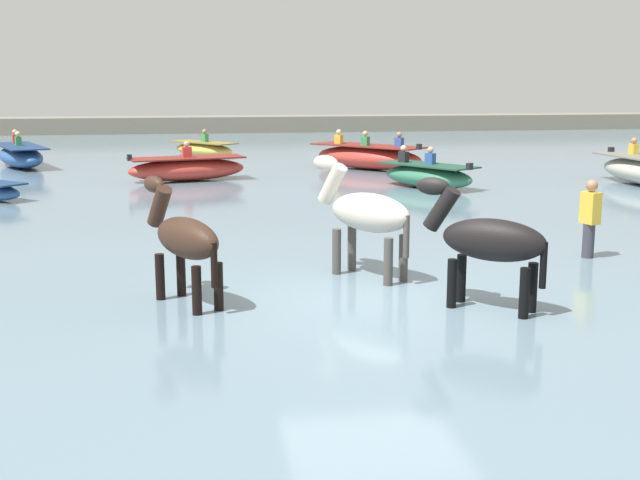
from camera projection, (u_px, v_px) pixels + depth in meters
name	position (u px, v px, depth m)	size (l,w,h in m)	color
ground_plane	(375.00, 321.00, 11.38)	(120.00, 120.00, 0.00)	#756B56
water_surface	(290.00, 203.00, 21.05)	(90.00, 90.00, 0.29)	slate
horse_lead_black	(488.00, 243.00, 10.75)	(1.61, 1.43, 2.00)	black
horse_trailing_dark_bay	(184.00, 241.00, 11.01)	(1.20, 1.70, 1.96)	#382319
horse_flank_pinto	(366.00, 215.00, 12.50)	(1.45, 1.75, 2.11)	beige
boat_near_starboard	(368.00, 157.00, 27.49)	(3.80, 4.01, 1.28)	#BC382D
boat_far_inshore	(204.00, 149.00, 31.69)	(2.73, 2.99, 1.06)	gold
boat_distant_west	(21.00, 156.00, 28.17)	(2.62, 4.12, 1.21)	#28518E
boat_far_offshore	(428.00, 176.00, 22.83)	(2.57, 3.10, 1.14)	#337556
boat_near_port	(187.00, 169.00, 24.39)	(3.69, 2.03, 1.18)	#BC382D
person_onlooker_right	(589.00, 224.00, 13.92)	(0.28, 0.36, 1.63)	#383842
far_shoreline	(235.00, 127.00, 46.26)	(80.00, 2.40, 1.17)	#706B5B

